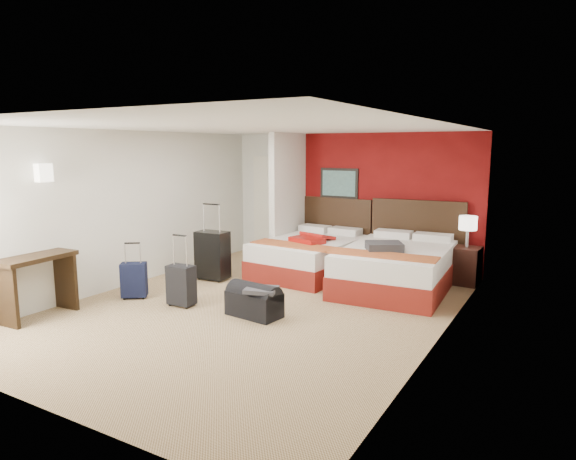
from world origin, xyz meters
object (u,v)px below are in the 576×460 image
Objects in this scene: suitcase_navy at (134,282)px; desk at (36,286)px; table_lamp at (468,232)px; red_suitcase_open at (312,238)px; suitcase_charcoal at (181,287)px; duffel_bag at (254,303)px; bed_left at (310,257)px; bed_right at (396,269)px; suitcase_black at (213,256)px; nightstand at (466,266)px.

suitcase_navy is 0.50× the size of desk.
table_lamp is 5.32m from suitcase_navy.
suitcase_navy is (-1.70, -2.51, -0.41)m from red_suitcase_open.
desk is at bearing -145.65° from suitcase_navy.
suitcase_charcoal is at bearing 41.26° from desk.
bed_left is at bearing 106.71° from duffel_bag.
bed_right is at bearing 41.30° from desk.
bed_right is 2.22× the size of desk.
red_suitcase_open is (-1.54, 0.10, 0.33)m from bed_right.
bed_left is at bearing 169.74° from bed_right.
duffel_bag is at bearing -124.76° from table_lamp.
red_suitcase_open is 1.75m from suitcase_black.
desk is (-1.33, -1.32, 0.14)m from suitcase_charcoal.
bed_left is 2.05× the size of desk.
desk is at bearing -137.79° from suitcase_charcoal.
red_suitcase_open is 2.57m from table_lamp.
table_lamp is at bearing 41.17° from desk.
bed_right is at bearing 15.14° from suitcase_black.
bed_right is 3.61× the size of nightstand.
nightstand is at bearing 18.68° from bed_left.
desk is (-2.47, -1.46, 0.24)m from duffel_bag.
nightstand is 4.59m from suitcase_charcoal.
red_suitcase_open is 1.24× the size of nightstand.
suitcase_black is (-3.79, -1.84, -0.48)m from table_lamp.
red_suitcase_open is at bearing 172.97° from bed_right.
bed_right is 3.07× the size of duffel_bag.
bed_left is 4.07× the size of suitcase_navy.
bed_left is 2.44m from duffel_bag.
suitcase_charcoal is 0.55× the size of desk.
table_lamp is 3.80m from duffel_bag.
duffel_bag is (2.01, 0.21, -0.07)m from suitcase_navy.
desk is at bearing -110.12° from suitcase_black.
table_lamp is (2.54, 0.67, 0.57)m from bed_left.
desk is (-0.47, -1.25, 0.17)m from suitcase_navy.
desk reaches higher than suitcase_black.
table_lamp is at bearing 22.48° from suitcase_black.
suitcase_charcoal is at bearing -165.62° from duffel_bag.
bed_left is at bearing 58.52° from desk.
red_suitcase_open is at bearing 56.73° from desk.
nightstand reaches higher than suitcase_charcoal.
bed_right is 4.35× the size of table_lamp.
suitcase_charcoal is 1.88m from desk.
table_lamp is 0.64× the size of suitcase_black.
nightstand is (0.90, 0.87, -0.03)m from bed_right.
desk reaches higher than duffel_bag.
bed_right is 2.80× the size of suitcase_black.
suitcase_black is (-1.35, -1.07, -0.27)m from red_suitcase_open.
bed_left is at bearing -165.27° from table_lamp.
suitcase_navy is (-4.14, -3.28, -0.62)m from table_lamp.
suitcase_black is at bearing -164.70° from bed_right.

